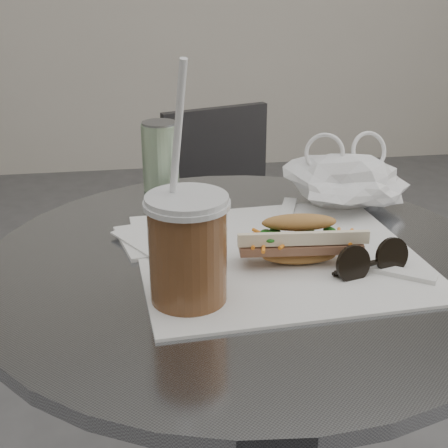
{
  "coord_description": "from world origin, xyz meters",
  "views": [
    {
      "loc": [
        -0.15,
        -0.61,
        1.14
      ],
      "look_at": [
        -0.03,
        0.21,
        0.79
      ],
      "focal_mm": 50.0,
      "sensor_mm": 36.0,
      "label": 1
    }
  ],
  "objects": [
    {
      "name": "cafe_table",
      "position": [
        0.0,
        0.2,
        0.47
      ],
      "size": [
        0.76,
        0.76,
        0.74
      ],
      "color": "slate",
      "rests_on": "ground"
    },
    {
      "name": "chair_far",
      "position": [
        0.13,
        0.96,
        0.34
      ],
      "size": [
        0.42,
        0.45,
        0.77
      ],
      "rotation": [
        0.0,
        0.0,
        3.46
      ],
      "color": "#2D2D2F",
      "rests_on": "ground"
    },
    {
      "name": "sandwich_paper",
      "position": [
        0.05,
        0.2,
        0.74
      ],
      "size": [
        0.42,
        0.4,
        0.0
      ],
      "primitive_type": "cube",
      "rotation": [
        0.0,
        0.0,
        0.06
      ],
      "color": "white",
      "rests_on": "cafe_table"
    },
    {
      "name": "banh_mi",
      "position": [
        0.07,
        0.16,
        0.78
      ],
      "size": [
        0.22,
        0.1,
        0.07
      ],
      "rotation": [
        0.0,
        0.0,
        -0.08
      ],
      "color": "#B06E42",
      "rests_on": "sandwich_paper"
    },
    {
      "name": "iced_coffee",
      "position": [
        -0.09,
        0.08,
        0.81
      ],
      "size": [
        0.11,
        0.11,
        0.31
      ],
      "color": "brown",
      "rests_on": "cafe_table"
    },
    {
      "name": "sunglasses",
      "position": [
        0.16,
        0.12,
        0.76
      ],
      "size": [
        0.12,
        0.05,
        0.05
      ],
      "rotation": [
        0.0,
        0.0,
        0.26
      ],
      "color": "black",
      "rests_on": "cafe_table"
    },
    {
      "name": "plastic_bag",
      "position": [
        0.21,
        0.36,
        0.79
      ],
      "size": [
        0.21,
        0.17,
        0.1
      ],
      "primitive_type": null,
      "rotation": [
        0.0,
        0.0,
        -0.13
      ],
      "color": "white",
      "rests_on": "cafe_table"
    },
    {
      "name": "napkin_stack",
      "position": [
        -0.11,
        0.28,
        0.74
      ],
      "size": [
        0.16,
        0.16,
        0.01
      ],
      "color": "white",
      "rests_on": "cafe_table"
    },
    {
      "name": "drink_can",
      "position": [
        -0.1,
        0.52,
        0.8
      ],
      "size": [
        0.07,
        0.07,
        0.13
      ],
      "color": "#669C5B",
      "rests_on": "cafe_table"
    }
  ]
}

